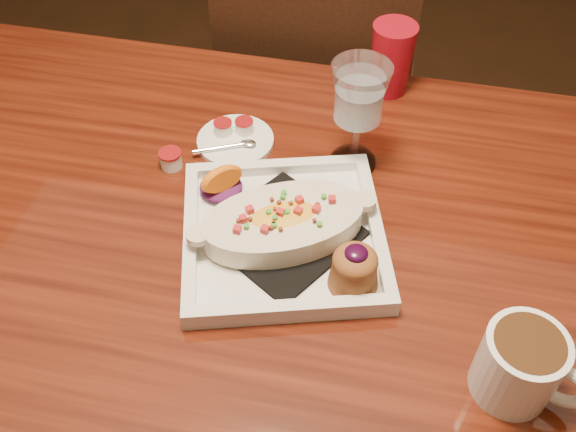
% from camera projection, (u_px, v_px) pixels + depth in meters
% --- Properties ---
extents(table, '(1.50, 0.90, 0.75)m').
position_uv_depth(table, '(248.00, 280.00, 1.00)').
color(table, maroon).
rests_on(table, floor).
extents(chair_far, '(0.42, 0.42, 0.93)m').
position_uv_depth(chair_far, '(318.00, 105.00, 1.52)').
color(chair_far, black).
rests_on(chair_far, floor).
extents(plate, '(0.35, 0.35, 0.08)m').
position_uv_depth(plate, '(288.00, 231.00, 0.90)').
color(plate, white).
rests_on(plate, table).
extents(coffee_mug, '(0.13, 0.09, 0.10)m').
position_uv_depth(coffee_mug, '(522.00, 365.00, 0.73)').
color(coffee_mug, white).
rests_on(coffee_mug, table).
extents(goblet, '(0.09, 0.09, 0.18)m').
position_uv_depth(goblet, '(359.00, 99.00, 0.94)').
color(goblet, silver).
rests_on(goblet, table).
extents(saucer, '(0.13, 0.13, 0.09)m').
position_uv_depth(saucer, '(234.00, 138.00, 1.06)').
color(saucer, white).
rests_on(saucer, table).
extents(creamer_loose, '(0.04, 0.04, 0.03)m').
position_uv_depth(creamer_loose, '(171.00, 159.00, 1.02)').
color(creamer_loose, white).
rests_on(creamer_loose, table).
extents(red_tumbler, '(0.08, 0.08, 0.13)m').
position_uv_depth(red_tumbler, '(391.00, 59.00, 1.12)').
color(red_tumbler, '#A30B1B').
rests_on(red_tumbler, table).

